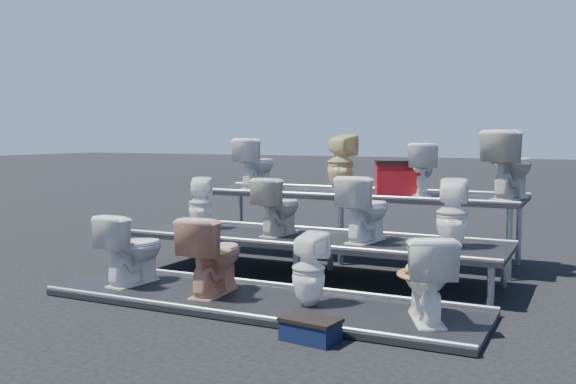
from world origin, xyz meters
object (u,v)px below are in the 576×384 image
at_px(toilet_8, 256,164).
at_px(toilet_3, 426,277).
at_px(toilet_2, 309,269).
at_px(toilet_4, 200,203).
at_px(step_stool, 310,331).
at_px(toilet_6, 365,208).
at_px(toilet_10, 420,169).
at_px(toilet_1, 213,254).
at_px(red_crate, 397,179).
at_px(toilet_5, 278,206).
at_px(toilet_11, 510,165).
at_px(toilet_7, 452,213).
at_px(toilet_0, 132,248).
at_px(toilet_9, 341,163).

bearing_deg(toilet_8, toilet_3, 141.34).
height_order(toilet_2, toilet_8, toilet_8).
xyz_separation_m(toilet_4, toilet_8, (0.06, 1.30, 0.43)).
height_order(toilet_2, toilet_4, toilet_4).
bearing_deg(step_stool, toilet_8, 132.60).
distance_m(toilet_6, toilet_10, 1.38).
xyz_separation_m(toilet_1, red_crate, (1.07, 2.62, 0.61)).
relative_size(toilet_2, toilet_5, 1.01).
height_order(toilet_3, toilet_5, toilet_5).
bearing_deg(toilet_11, toilet_7, 85.83).
distance_m(toilet_0, toilet_4, 1.35).
height_order(toilet_0, toilet_1, toilet_1).
bearing_deg(toilet_2, toilet_7, -117.37).
relative_size(toilet_2, toilet_9, 0.88).
relative_size(toilet_7, step_stool, 1.64).
distance_m(toilet_6, step_stool, 2.20).
height_order(toilet_4, toilet_10, toilet_10).
distance_m(toilet_9, step_stool, 3.70).
bearing_deg(toilet_10, toilet_1, 42.52).
bearing_deg(toilet_4, toilet_1, 104.34).
bearing_deg(toilet_5, step_stool, 127.25).
bearing_deg(toilet_11, toilet_1, 59.54).
relative_size(toilet_2, toilet_8, 0.96).
xyz_separation_m(toilet_1, toilet_6, (1.11, 1.30, 0.37)).
bearing_deg(toilet_9, toilet_4, 59.44).
bearing_deg(toilet_4, toilet_2, 123.93).
bearing_deg(toilet_0, toilet_5, -123.45).
distance_m(toilet_2, toilet_9, 2.82).
bearing_deg(toilet_8, toilet_7, 158.33).
height_order(toilet_8, red_crate, toilet_8).
xyz_separation_m(toilet_2, step_stool, (0.35, -0.75, -0.32)).
relative_size(toilet_0, toilet_5, 1.11).
bearing_deg(toilet_4, toilet_5, 156.67).
distance_m(toilet_2, toilet_3, 1.07).
distance_m(toilet_2, toilet_8, 3.35).
height_order(toilet_2, step_stool, toilet_2).
bearing_deg(toilet_3, toilet_10, -98.35).
bearing_deg(toilet_10, toilet_0, 28.09).
bearing_deg(step_stool, toilet_3, 54.43).
xyz_separation_m(toilet_6, toilet_11, (1.31, 1.30, 0.44)).
xyz_separation_m(toilet_6, toilet_7, (0.92, 0.00, -0.00)).
distance_m(toilet_0, toilet_6, 2.50).
xyz_separation_m(toilet_6, red_crate, (-0.04, 1.32, 0.23)).
relative_size(toilet_3, step_stool, 1.70).
relative_size(toilet_5, toilet_11, 0.83).
relative_size(toilet_6, step_stool, 1.66).
relative_size(toilet_3, toilet_8, 1.05).
xyz_separation_m(toilet_3, toilet_11, (0.33, 2.60, 0.84)).
xyz_separation_m(toilet_5, toilet_8, (-1.00, 1.30, 0.42)).
bearing_deg(toilet_7, toilet_3, 86.90).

